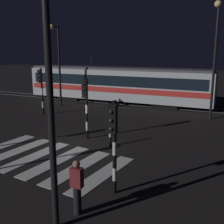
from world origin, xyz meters
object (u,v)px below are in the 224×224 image
object	(u,v)px
traffic_light_corner_near_right	(114,134)
traffic_light_median_centre	(86,99)
pedestrian_waiting_at_kerb	(77,187)
bollard_island_edge	(110,136)
street_lamp_trackside_left	(57,55)
street_lamp_trackside_right	(215,48)
street_lamp_near_kerb	(42,64)
tram	(116,84)
traffic_light_corner_far_left	(41,84)

from	to	relation	value
traffic_light_corner_near_right	traffic_light_median_centre	distance (m)	6.21
pedestrian_waiting_at_kerb	bollard_island_edge	world-z (taller)	pedestrian_waiting_at_kerb
traffic_light_median_centre	street_lamp_trackside_left	distance (m)	10.08
pedestrian_waiting_at_kerb	street_lamp_trackside_right	bearing A→B (deg)	79.74
street_lamp_near_kerb	tram	world-z (taller)	street_lamp_near_kerb
street_lamp_trackside_left	pedestrian_waiting_at_kerb	bearing A→B (deg)	-53.38
traffic_light_corner_near_right	pedestrian_waiting_at_kerb	distance (m)	2.04
tram	street_lamp_trackside_left	bearing A→B (deg)	-138.23
street_lamp_near_kerb	street_lamp_trackside_left	xyz separation A→B (m)	(-9.88, 14.63, -0.16)
tram	pedestrian_waiting_at_kerb	distance (m)	18.18
traffic_light_corner_far_left	street_lamp_near_kerb	world-z (taller)	street_lamp_near_kerb
traffic_light_median_centre	street_lamp_near_kerb	world-z (taller)	street_lamp_near_kerb
traffic_light_corner_near_right	street_lamp_trackside_left	xyz separation A→B (m)	(-10.59, 12.06, 2.22)
traffic_light_corner_near_right	bollard_island_edge	bearing A→B (deg)	115.98
street_lamp_near_kerb	pedestrian_waiting_at_kerb	size ratio (longest dim) A/B	4.17
bollard_island_edge	pedestrian_waiting_at_kerb	bearing A→B (deg)	-74.63
street_lamp_trackside_right	pedestrian_waiting_at_kerb	xyz separation A→B (m)	(-2.49, -13.75, -4.03)
traffic_light_corner_near_right	street_lamp_trackside_left	size ratio (longest dim) A/B	0.48
street_lamp_trackside_right	bollard_island_edge	bearing A→B (deg)	-117.48
traffic_light_corner_near_right	traffic_light_corner_far_left	bearing A→B (deg)	138.43
traffic_light_median_centre	traffic_light_corner_far_left	size ratio (longest dim) A/B	0.96
street_lamp_trackside_left	tram	bearing A→B (deg)	41.77
street_lamp_near_kerb	bollard_island_edge	size ratio (longest dim) A/B	6.42
traffic_light_corner_far_left	pedestrian_waiting_at_kerb	distance (m)	13.82
bollard_island_edge	street_lamp_trackside_left	bearing A→B (deg)	137.71
traffic_light_median_centre	street_lamp_trackside_left	xyz separation A→B (m)	(-6.77, 7.16, 2.14)
street_lamp_trackside_left	bollard_island_edge	xyz separation A→B (m)	(8.47, -7.71, -3.80)
traffic_light_corner_near_right	traffic_light_corner_far_left	world-z (taller)	traffic_light_corner_far_left
street_lamp_trackside_right	street_lamp_near_kerb	bearing A→B (deg)	-100.30
street_lamp_trackside_left	tram	xyz separation A→B (m)	(3.94, 3.52, -2.61)
traffic_light_corner_far_left	street_lamp_trackside_left	size ratio (longest dim) A/B	0.51
pedestrian_waiting_at_kerb	traffic_light_median_centre	bearing A→B (deg)	117.33
tram	pedestrian_waiting_at_kerb	size ratio (longest dim) A/B	10.25
pedestrian_waiting_at_kerb	street_lamp_near_kerb	bearing A→B (deg)	-100.76
traffic_light_median_centre	pedestrian_waiting_at_kerb	distance (m)	7.34
tram	street_lamp_trackside_right	bearing A→B (deg)	-21.13
tram	pedestrian_waiting_at_kerb	world-z (taller)	tram
street_lamp_trackside_left	street_lamp_trackside_right	bearing A→B (deg)	0.81
traffic_light_median_centre	traffic_light_corner_far_left	xyz separation A→B (m)	(-5.94, 3.76, 0.08)
street_lamp_trackside_right	bollard_island_edge	size ratio (longest dim) A/B	7.06
street_lamp_trackside_left	pedestrian_waiting_at_kerb	distance (m)	17.26
traffic_light_corner_far_left	street_lamp_near_kerb	bearing A→B (deg)	-51.14
bollard_island_edge	street_lamp_near_kerb	bearing A→B (deg)	-78.49
street_lamp_trackside_left	pedestrian_waiting_at_kerb	xyz separation A→B (m)	(10.08, -13.57, -3.49)
traffic_light_median_centre	street_lamp_trackside_right	world-z (taller)	street_lamp_trackside_right
traffic_light_median_centre	bollard_island_edge	distance (m)	2.44
tram	bollard_island_edge	distance (m)	12.16
street_lamp_trackside_right	pedestrian_waiting_at_kerb	world-z (taller)	street_lamp_trackside_right
street_lamp_trackside_right	traffic_light_corner_near_right	bearing A→B (deg)	-99.20
street_lamp_trackside_right	street_lamp_trackside_left	bearing A→B (deg)	-179.19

